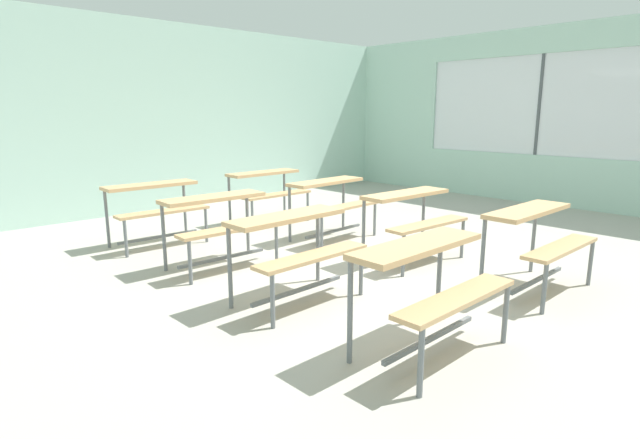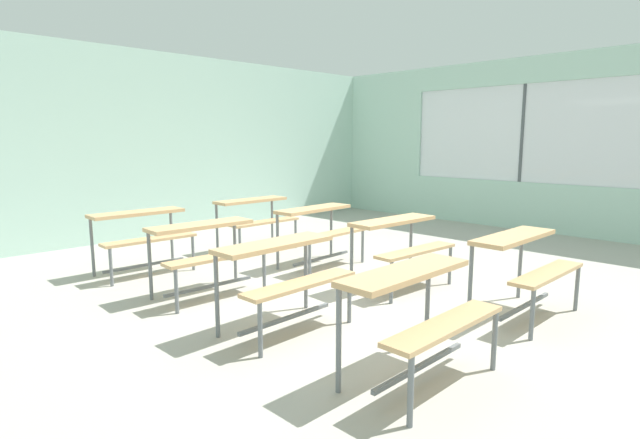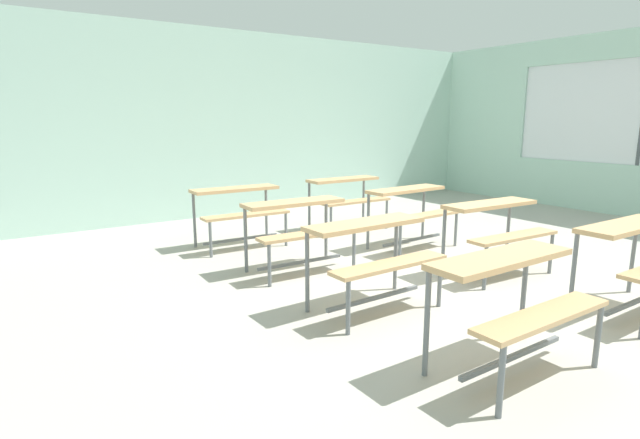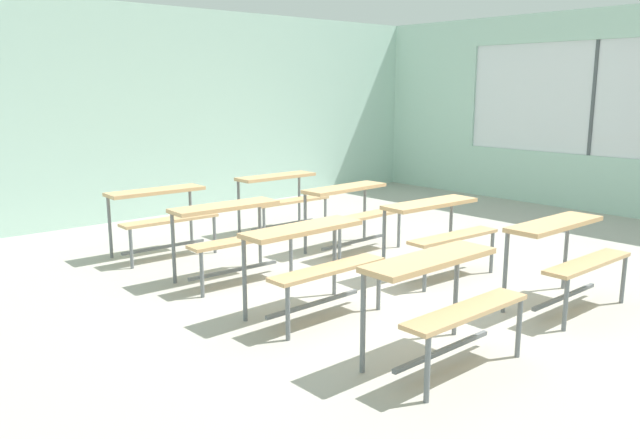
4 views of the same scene
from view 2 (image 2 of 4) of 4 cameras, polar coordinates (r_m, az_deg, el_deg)
name	(u,v)px [view 2 (image 2 of 4)]	position (r m, az deg, el deg)	size (l,w,h in m)	color
ground	(356,296)	(5.29, 4.08, -8.75)	(10.00, 9.00, 0.05)	#ADA89E
wall_back	(149,145)	(8.68, -19.00, 8.01)	(10.00, 0.12, 3.00)	silver
wall_right	(559,148)	(9.35, 25.64, 7.34)	(0.12, 9.00, 3.00)	silver
desk_bench_r0c0	(418,299)	(3.38, 11.19, -8.87)	(1.10, 0.59, 0.74)	tan
desk_bench_r0c1	(525,256)	(4.86, 22.35, -3.85)	(1.10, 0.60, 0.74)	tan
desk_bench_r1c0	(283,265)	(4.20, -4.20, -5.16)	(1.11, 0.61, 0.74)	tan
desk_bench_r1c1	(401,236)	(5.45, 9.22, -1.92)	(1.13, 0.65, 0.74)	tan
desk_bench_r2c0	(206,242)	(5.23, -12.85, -2.50)	(1.12, 0.63, 0.74)	tan
desk_bench_r2c1	(320,222)	(6.31, -0.02, -0.30)	(1.12, 0.64, 0.74)	tan
desk_bench_r3c0	(142,227)	(6.33, -19.71, -0.80)	(1.12, 0.62, 0.74)	tan
desk_bench_r3c1	(256,212)	(7.26, -7.36, 0.88)	(1.11, 0.60, 0.74)	tan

